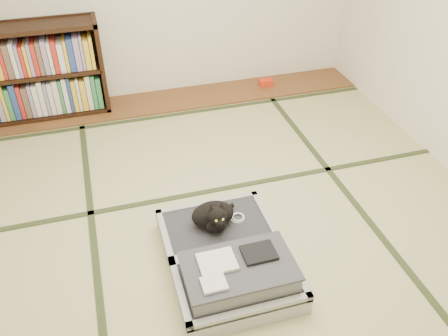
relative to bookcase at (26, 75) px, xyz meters
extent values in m
plane|color=tan|center=(1.43, -2.07, -0.45)|extent=(4.50, 4.50, 0.00)
cube|color=brown|center=(1.43, -0.07, -0.44)|extent=(4.00, 0.50, 0.02)
cube|color=red|center=(2.47, -0.04, -0.40)|extent=(0.16, 0.10, 0.07)
cube|color=#2D381E|center=(0.43, -2.07, -0.45)|extent=(0.05, 4.50, 0.01)
cube|color=#2D381E|center=(2.43, -2.07, -0.45)|extent=(0.05, 4.50, 0.01)
cube|color=#2D381E|center=(1.43, -1.67, -0.45)|extent=(4.00, 0.05, 0.01)
cube|color=#2D381E|center=(1.43, -0.37, -0.45)|extent=(4.00, 0.05, 0.01)
cube|color=black|center=(0.72, 0.00, 0.02)|extent=(0.04, 0.34, 0.95)
cube|color=black|center=(0.00, 0.00, -0.42)|extent=(1.48, 0.34, 0.04)
cube|color=black|center=(0.00, 0.00, 0.46)|extent=(1.48, 0.34, 0.04)
cube|color=black|center=(0.00, 0.00, 0.02)|extent=(1.42, 0.34, 0.03)
cube|color=black|center=(0.00, 0.16, 0.02)|extent=(1.48, 0.02, 0.95)
cube|color=gray|center=(0.00, -0.02, -0.20)|extent=(1.33, 0.24, 0.40)
cube|color=gray|center=(0.00, -0.02, 0.21)|extent=(1.33, 0.24, 0.36)
cube|color=#ACACB1|center=(1.28, -2.73, -0.38)|extent=(0.77, 0.51, 0.13)
cube|color=#313139|center=(1.28, -2.73, -0.35)|extent=(0.69, 0.43, 0.10)
cube|color=#ACACB1|center=(1.28, -2.96, -0.31)|extent=(0.77, 0.04, 0.05)
cube|color=#ACACB1|center=(1.28, -2.49, -0.31)|extent=(0.77, 0.04, 0.05)
cube|color=#ACACB1|center=(0.92, -2.73, -0.31)|extent=(0.04, 0.51, 0.05)
cube|color=#ACACB1|center=(1.65, -2.73, -0.31)|extent=(0.04, 0.51, 0.05)
cube|color=#ACACB1|center=(1.28, -2.21, -0.38)|extent=(0.77, 0.51, 0.13)
cube|color=#313139|center=(1.28, -2.21, -0.35)|extent=(0.69, 0.43, 0.10)
cube|color=#ACACB1|center=(1.28, -2.45, -0.31)|extent=(0.77, 0.04, 0.05)
cube|color=#ACACB1|center=(1.28, -1.98, -0.31)|extent=(0.77, 0.04, 0.05)
cube|color=#ACACB1|center=(0.92, -2.21, -0.31)|extent=(0.04, 0.51, 0.05)
cube|color=#ACACB1|center=(1.65, -2.21, -0.31)|extent=(0.04, 0.51, 0.05)
cylinder|color=black|center=(1.28, -2.47, -0.31)|extent=(0.69, 0.02, 0.02)
cube|color=gray|center=(1.28, -2.73, -0.26)|extent=(0.66, 0.40, 0.13)
cube|color=#3E3E46|center=(1.28, -2.73, -0.18)|extent=(0.68, 0.42, 0.02)
cube|color=silver|center=(1.16, -2.68, -0.16)|extent=(0.23, 0.19, 0.02)
cube|color=black|center=(1.42, -2.68, -0.16)|extent=(0.21, 0.16, 0.02)
cube|color=silver|center=(1.10, -2.83, -0.16)|extent=(0.14, 0.12, 0.02)
cube|color=white|center=(1.05, -2.97, -0.38)|extent=(0.06, 0.01, 0.04)
cube|color=white|center=(1.18, -2.97, -0.39)|extent=(0.05, 0.01, 0.04)
cube|color=orange|center=(1.54, -2.97, -0.38)|extent=(0.05, 0.01, 0.04)
cube|color=#197F33|center=(1.47, -2.97, -0.36)|extent=(0.04, 0.01, 0.03)
ellipsoid|color=black|center=(1.26, -2.20, -0.21)|extent=(0.30, 0.20, 0.19)
ellipsoid|color=black|center=(1.26, -2.29, -0.23)|extent=(0.15, 0.11, 0.11)
ellipsoid|color=black|center=(1.26, -2.32, -0.12)|extent=(0.13, 0.12, 0.12)
sphere|color=black|center=(1.26, -2.37, -0.14)|extent=(0.06, 0.06, 0.06)
cone|color=black|center=(1.22, -2.30, -0.06)|extent=(0.05, 0.05, 0.06)
cone|color=black|center=(1.30, -2.30, -0.06)|extent=(0.05, 0.05, 0.06)
sphere|color=#A5BF33|center=(1.24, -2.37, -0.11)|extent=(0.02, 0.02, 0.02)
sphere|color=#A5BF33|center=(1.28, -2.37, -0.11)|extent=(0.02, 0.02, 0.02)
cylinder|color=black|center=(1.36, -2.11, -0.28)|extent=(0.18, 0.11, 0.03)
torus|color=white|center=(1.44, -2.19, -0.30)|extent=(0.11, 0.11, 0.01)
torus|color=white|center=(1.45, -2.20, -0.28)|extent=(0.09, 0.09, 0.01)
cube|color=black|center=(1.12, -2.46, -0.44)|extent=(0.35, 0.11, 0.01)
cube|color=black|center=(1.02, -2.41, -0.44)|extent=(0.18, 0.05, 0.01)
cube|color=black|center=(1.23, -2.41, -0.44)|extent=(0.10, 0.16, 0.01)
cylinder|color=black|center=(1.12, -2.33, -0.44)|extent=(0.03, 0.06, 0.01)
camera|label=1|loc=(0.65, -4.56, 1.98)|focal=38.00mm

